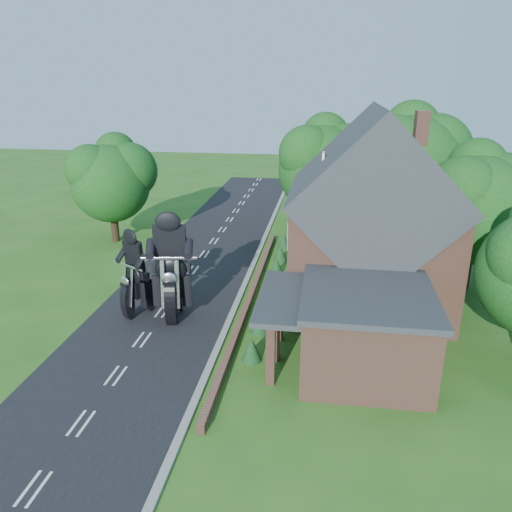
# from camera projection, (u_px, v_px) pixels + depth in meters

# --- Properties ---
(ground) EXTENTS (120.00, 120.00, 0.00)m
(ground) POSITION_uv_depth(u_px,v_px,m) (142.00, 340.00, 23.14)
(ground) COLOR #285818
(ground) RESTS_ON ground
(road) EXTENTS (7.00, 80.00, 0.02)m
(road) POSITION_uv_depth(u_px,v_px,m) (142.00, 340.00, 23.14)
(road) COLOR black
(road) RESTS_ON ground
(kerb) EXTENTS (0.30, 80.00, 0.12)m
(kerb) POSITION_uv_depth(u_px,v_px,m) (219.00, 344.00, 22.63)
(kerb) COLOR gray
(kerb) RESTS_ON ground
(garden_wall) EXTENTS (0.30, 22.00, 0.40)m
(garden_wall) POSITION_uv_depth(u_px,v_px,m) (250.00, 297.00, 27.15)
(garden_wall) COLOR brown
(garden_wall) RESTS_ON ground
(house) EXTENTS (9.54, 8.64, 10.24)m
(house) POSITION_uv_depth(u_px,v_px,m) (371.00, 224.00, 25.84)
(house) COLOR brown
(house) RESTS_ON ground
(annex) EXTENTS (7.05, 5.94, 3.44)m
(annex) POSITION_uv_depth(u_px,v_px,m) (362.00, 329.00, 20.46)
(annex) COLOR brown
(annex) RESTS_ON ground
(tree_house_right) EXTENTS (6.51, 6.00, 8.40)m
(tree_house_right) POSITION_uv_depth(u_px,v_px,m) (484.00, 200.00, 27.16)
(tree_house_right) COLOR black
(tree_house_right) RESTS_ON ground
(tree_behind_house) EXTENTS (7.81, 7.20, 10.08)m
(tree_behind_house) POSITION_uv_depth(u_px,v_px,m) (417.00, 159.00, 34.15)
(tree_behind_house) COLOR black
(tree_behind_house) RESTS_ON ground
(tree_behind_left) EXTENTS (6.94, 6.40, 9.16)m
(tree_behind_left) POSITION_uv_depth(u_px,v_px,m) (329.00, 162.00, 36.05)
(tree_behind_left) COLOR black
(tree_behind_left) RESTS_ON ground
(tree_far_road) EXTENTS (6.08, 5.60, 7.84)m
(tree_far_road) POSITION_uv_depth(u_px,v_px,m) (116.00, 176.00, 35.58)
(tree_far_road) COLOR black
(tree_far_road) RESTS_ON ground
(shrub_a) EXTENTS (0.90, 0.90, 1.10)m
(shrub_a) POSITION_uv_depth(u_px,v_px,m) (252.00, 349.00, 21.31)
(shrub_a) COLOR #103317
(shrub_a) RESTS_ON ground
(shrub_b) EXTENTS (0.90, 0.90, 1.10)m
(shrub_b) POSITION_uv_depth(u_px,v_px,m) (260.00, 322.00, 23.64)
(shrub_b) COLOR #103317
(shrub_b) RESTS_ON ground
(shrub_c) EXTENTS (0.90, 0.90, 1.10)m
(shrub_c) POSITION_uv_depth(u_px,v_px,m) (266.00, 300.00, 25.96)
(shrub_c) COLOR #103317
(shrub_c) RESTS_ON ground
(shrub_d) EXTENTS (0.90, 0.90, 1.10)m
(shrub_d) POSITION_uv_depth(u_px,v_px,m) (276.00, 266.00, 30.62)
(shrub_d) COLOR #103317
(shrub_d) RESTS_ON ground
(shrub_e) EXTENTS (0.90, 0.90, 1.10)m
(shrub_e) POSITION_uv_depth(u_px,v_px,m) (280.00, 253.00, 32.95)
(shrub_e) COLOR #103317
(shrub_e) RESTS_ON ground
(shrub_f) EXTENTS (0.90, 0.90, 1.10)m
(shrub_f) POSITION_uv_depth(u_px,v_px,m) (284.00, 241.00, 35.28)
(shrub_f) COLOR #103317
(shrub_f) RESTS_ON ground
(motorcycle_lead) EXTENTS (0.72, 1.85, 1.68)m
(motorcycle_lead) POSITION_uv_depth(u_px,v_px,m) (174.00, 303.00, 24.98)
(motorcycle_lead) COLOR black
(motorcycle_lead) RESTS_ON ground
(motorcycle_follow) EXTENTS (1.07, 1.47, 1.38)m
(motorcycle_follow) POSITION_uv_depth(u_px,v_px,m) (138.00, 302.00, 25.40)
(motorcycle_follow) COLOR black
(motorcycle_follow) RESTS_ON ground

